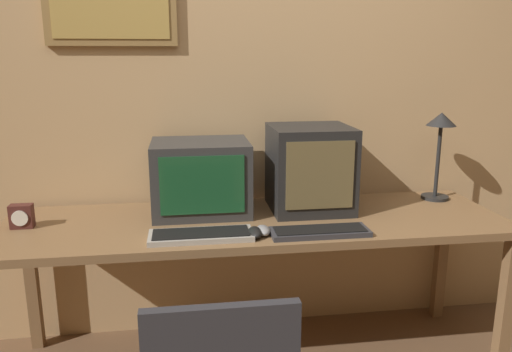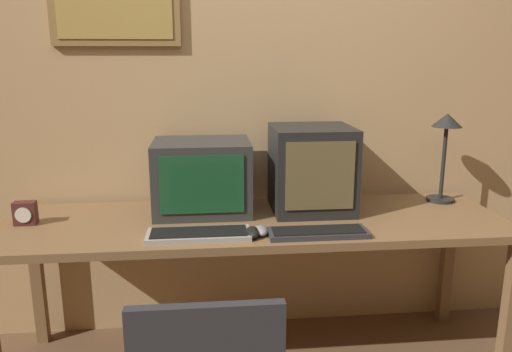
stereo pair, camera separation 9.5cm
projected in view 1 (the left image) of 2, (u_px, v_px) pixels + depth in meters
wall_back at (244, 91)px, 2.57m from camera, size 8.00×0.08×2.60m
desk at (256, 233)px, 2.33m from camera, size 2.31×0.69×0.74m
monitor_left at (201, 177)px, 2.38m from camera, size 0.46×0.37×0.35m
monitor_right at (310, 168)px, 2.42m from camera, size 0.38×0.38×0.41m
keyboard_main at (201, 235)px, 2.07m from camera, size 0.43×0.16×0.03m
keyboard_side at (320, 232)px, 2.11m from camera, size 0.42×0.14×0.03m
mouse_near_keyboard at (264, 230)px, 2.11m from camera, size 0.06×0.10×0.04m
mouse_far_corner at (255, 232)px, 2.08m from camera, size 0.06×0.11×0.04m
desk_clock at (22, 216)px, 2.18m from camera, size 0.10×0.06×0.11m
desk_lamp at (440, 135)px, 2.56m from camera, size 0.15×0.15×0.46m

